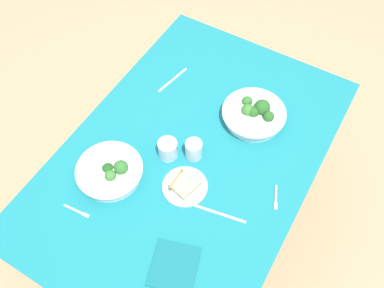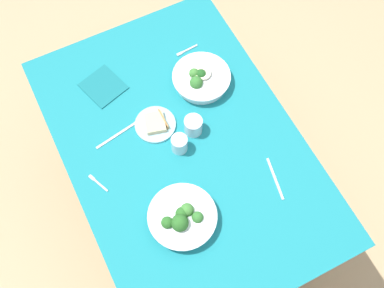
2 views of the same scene
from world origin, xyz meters
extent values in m
plane|color=tan|center=(0.00, 0.00, 0.00)|extent=(6.00, 6.00, 0.00)
cube|color=#197A84|center=(0.00, 0.00, 0.71)|extent=(1.40, 0.94, 0.01)
cube|color=brown|center=(0.00, 0.00, 0.69)|extent=(1.36, 0.91, 0.02)
cylinder|color=brown|center=(-0.60, -0.37, 0.34)|extent=(0.07, 0.07, 0.68)
cylinder|color=brown|center=(0.60, -0.37, 0.34)|extent=(0.07, 0.07, 0.68)
cylinder|color=brown|center=(-0.60, 0.37, 0.34)|extent=(0.07, 0.07, 0.68)
cylinder|color=white|center=(-0.28, 0.14, 0.73)|extent=(0.24, 0.24, 0.04)
cylinder|color=white|center=(-0.28, 0.14, 0.76)|extent=(0.27, 0.27, 0.01)
sphere|color=#286023|center=(-0.28, 0.20, 0.77)|extent=(0.05, 0.05, 0.05)
sphere|color=#33702D|center=(-0.31, 0.09, 0.77)|extent=(0.05, 0.05, 0.05)
sphere|color=#3D7A33|center=(-0.27, 0.11, 0.77)|extent=(0.05, 0.05, 0.05)
sphere|color=#286023|center=(-0.31, 0.16, 0.78)|extent=(0.07, 0.07, 0.07)
sphere|color=#286023|center=(-0.27, 0.14, 0.77)|extent=(0.05, 0.05, 0.05)
cylinder|color=white|center=(0.24, -0.21, 0.73)|extent=(0.23, 0.23, 0.05)
cylinder|color=white|center=(0.24, -0.21, 0.76)|extent=(0.26, 0.26, 0.01)
sphere|color=#1E511E|center=(0.25, -0.21, 0.77)|extent=(0.05, 0.05, 0.05)
sphere|color=#3D7A33|center=(0.27, -0.19, 0.77)|extent=(0.04, 0.04, 0.04)
sphere|color=#33702D|center=(0.22, -0.17, 0.77)|extent=(0.06, 0.06, 0.06)
cylinder|color=beige|center=(0.25, -0.22, 0.77)|extent=(0.08, 0.08, 0.01)
cylinder|color=#99C6D1|center=(0.14, 0.06, 0.72)|extent=(0.17, 0.17, 0.01)
cube|color=#CCB284|center=(0.14, 0.06, 0.73)|extent=(0.11, 0.10, 0.02)
cube|color=#9E703D|center=(0.14, 0.02, 0.73)|extent=(0.10, 0.01, 0.02)
cylinder|color=silver|center=(0.00, 0.01, 0.75)|extent=(0.07, 0.07, 0.08)
cylinder|color=silver|center=(0.05, -0.07, 0.75)|extent=(0.08, 0.08, 0.08)
cube|color=#B7B7BC|center=(0.43, -0.25, 0.71)|extent=(0.01, 0.08, 0.00)
cube|color=#B7B7BC|center=(0.43, -0.19, 0.71)|extent=(0.02, 0.03, 0.00)
cube|color=#B7B7BC|center=(-0.01, 0.37, 0.71)|extent=(0.07, 0.04, 0.00)
cube|color=#B7B7BC|center=(0.04, 0.39, 0.71)|extent=(0.03, 0.02, 0.00)
cube|color=#B7B7BC|center=(0.17, 0.22, 0.71)|extent=(0.05, 0.20, 0.00)
cube|color=#B7B7BC|center=(-0.30, -0.27, 0.71)|extent=(0.18, 0.04, 0.00)
cube|color=#156870|center=(0.42, 0.18, 0.71)|extent=(0.21, 0.20, 0.01)
camera|label=1|loc=(0.78, 0.46, 2.14)|focal=39.55mm
camera|label=2|loc=(-0.78, 0.35, 2.55)|focal=45.63mm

